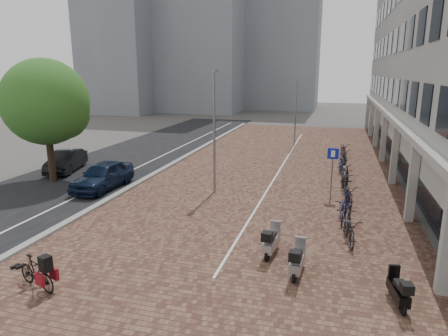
# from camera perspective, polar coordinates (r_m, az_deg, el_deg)

# --- Properties ---
(ground) EXTENTS (140.00, 140.00, 0.00)m
(ground) POSITION_cam_1_polar(r_m,az_deg,el_deg) (16.17, -5.86, -9.36)
(ground) COLOR #474442
(ground) RESTS_ON ground
(plaza_brick) EXTENTS (14.50, 42.00, 0.04)m
(plaza_brick) POSITION_cam_1_polar(r_m,az_deg,el_deg) (26.80, 7.62, -0.03)
(plaza_brick) COLOR brown
(plaza_brick) RESTS_ON ground
(street_asphalt) EXTENTS (8.00, 50.00, 0.03)m
(street_asphalt) POSITION_cam_1_polar(r_m,az_deg,el_deg) (30.30, -13.42, 1.30)
(street_asphalt) COLOR black
(street_asphalt) RESTS_ON ground
(curb) EXTENTS (0.35, 42.00, 0.14)m
(curb) POSITION_cam_1_polar(r_m,az_deg,el_deg) (28.61, -6.58, 1.00)
(curb) COLOR gray
(curb) RESTS_ON ground
(lane_line) EXTENTS (0.12, 44.00, 0.00)m
(lane_line) POSITION_cam_1_polar(r_m,az_deg,el_deg) (29.39, -10.01, 1.12)
(lane_line) COLOR white
(lane_line) RESTS_ON street_asphalt
(parking_line) EXTENTS (0.10, 30.00, 0.00)m
(parking_line) POSITION_cam_1_polar(r_m,az_deg,el_deg) (26.77, 8.05, -0.01)
(parking_line) COLOR white
(parking_line) RESTS_ON plaza_brick
(bg_towers) EXTENTS (33.00, 23.00, 32.00)m
(bg_towers) POSITION_cam_1_polar(r_m,az_deg,el_deg) (66.27, -1.97, 20.32)
(bg_towers) COLOR gray
(bg_towers) RESTS_ON ground
(car_navy) EXTENTS (1.87, 4.41, 1.48)m
(car_navy) POSITION_cam_1_polar(r_m,az_deg,el_deg) (22.82, -16.80, -1.03)
(car_navy) COLOR black
(car_navy) RESTS_ON ground
(car_dark) EXTENTS (2.45, 4.31, 1.34)m
(car_dark) POSITION_cam_1_polar(r_m,az_deg,el_deg) (27.62, -21.47, 0.95)
(car_dark) COLOR black
(car_dark) RESTS_ON ground
(hero_bike) EXTENTS (1.75, 1.00, 1.19)m
(hero_bike) POSITION_cam_1_polar(r_m,az_deg,el_deg) (13.43, -25.06, -13.21)
(hero_bike) COLOR black
(hero_bike) RESTS_ON ground
(shoes) EXTENTS (0.44, 0.39, 0.10)m
(shoes) POSITION_cam_1_polar(r_m,az_deg,el_deg) (15.13, -27.24, -12.38)
(shoes) COLOR black
(shoes) RESTS_ON ground
(scooter_front) EXTENTS (0.64, 1.63, 1.09)m
(scooter_front) POSITION_cam_1_polar(r_m,az_deg,el_deg) (14.34, 6.75, -10.11)
(scooter_front) COLOR #9E9EA3
(scooter_front) RESTS_ON ground
(scooter_mid) EXTENTS (0.67, 1.47, 0.97)m
(scooter_mid) POSITION_cam_1_polar(r_m,az_deg,el_deg) (12.45, 23.49, -15.44)
(scooter_mid) COLOR black
(scooter_mid) RESTS_ON ground
(scooter_back) EXTENTS (0.58, 1.60, 1.09)m
(scooter_back) POSITION_cam_1_polar(r_m,az_deg,el_deg) (13.17, 10.38, -12.54)
(scooter_back) COLOR gray
(scooter_back) RESTS_ON ground
(parking_sign) EXTENTS (0.54, 0.09, 2.58)m
(parking_sign) POSITION_cam_1_polar(r_m,az_deg,el_deg) (20.68, 15.11, 0.45)
(parking_sign) COLOR slate
(parking_sign) RESTS_ON ground
(lamp_near) EXTENTS (0.12, 0.12, 6.28)m
(lamp_near) POSITION_cam_1_polar(r_m,az_deg,el_deg) (20.66, -1.39, 4.86)
(lamp_near) COLOR slate
(lamp_near) RESTS_ON ground
(lamp_far) EXTENTS (0.12, 0.12, 5.57)m
(lamp_far) POSITION_cam_1_polar(r_m,az_deg,el_deg) (34.64, 10.09, 7.64)
(lamp_far) COLOR slate
(lamp_far) RESTS_ON ground
(street_tree) EXTENTS (4.81, 4.81, 6.99)m
(street_tree) POSITION_cam_1_polar(r_m,az_deg,el_deg) (24.86, -23.58, 8.26)
(street_tree) COLOR #382619
(street_tree) RESTS_ON ground
(bike_row) EXTENTS (1.16, 18.15, 1.05)m
(bike_row) POSITION_cam_1_polar(r_m,az_deg,el_deg) (23.58, 16.75, -1.12)
(bike_row) COLOR black
(bike_row) RESTS_ON ground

